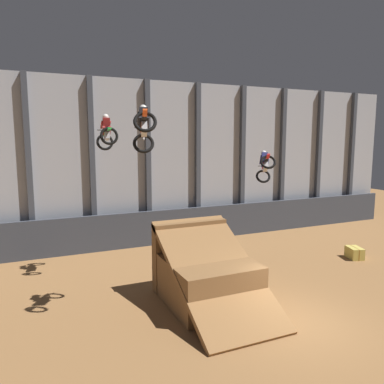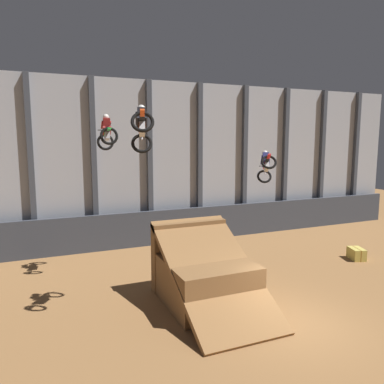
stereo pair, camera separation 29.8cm
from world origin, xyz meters
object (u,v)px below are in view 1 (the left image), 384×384
(rider_bike_center_air, at_px, (144,127))
(rider_bike_right_air, at_px, (265,165))
(dirt_ramp, at_px, (205,274))
(hay_bale_trackside, at_px, (354,253))
(traffic_cone_near_ramp, at_px, (170,262))
(rider_bike_left_air, at_px, (107,134))

(rider_bike_center_air, xyz_separation_m, rider_bike_right_air, (7.02, 3.23, -1.65))
(dirt_ramp, xyz_separation_m, hay_bale_trackside, (8.93, 1.31, -0.69))
(dirt_ramp, height_order, traffic_cone_near_ramp, dirt_ramp)
(rider_bike_right_air, bearing_deg, rider_bike_left_air, -161.80)
(rider_bike_center_air, relative_size, rider_bike_right_air, 0.99)
(rider_bike_left_air, xyz_separation_m, hay_bale_trackside, (11.54, -2.75, -5.84))
(rider_bike_right_air, xyz_separation_m, hay_bale_trackside, (4.10, -1.96, -4.36))
(rider_bike_center_air, bearing_deg, hay_bale_trackside, 20.31)
(rider_bike_right_air, relative_size, hay_bale_trackside, 1.73)
(dirt_ramp, xyz_separation_m, rider_bike_right_air, (4.83, 3.27, 3.67))
(rider_bike_center_air, height_order, traffic_cone_near_ramp, rider_bike_center_air)
(rider_bike_left_air, distance_m, rider_bike_right_air, 7.63)
(dirt_ramp, bearing_deg, hay_bale_trackside, 8.35)
(rider_bike_left_air, relative_size, traffic_cone_near_ramp, 3.03)
(dirt_ramp, bearing_deg, traffic_cone_near_ramp, 89.25)
(traffic_cone_near_ramp, height_order, hay_bale_trackside, traffic_cone_near_ramp)
(dirt_ramp, bearing_deg, rider_bike_left_air, 122.76)
(dirt_ramp, relative_size, rider_bike_right_air, 2.79)
(traffic_cone_near_ramp, bearing_deg, rider_bike_center_air, -121.57)
(dirt_ramp, height_order, rider_bike_right_air, rider_bike_right_air)
(rider_bike_center_air, bearing_deg, rider_bike_right_air, 38.48)
(rider_bike_left_air, height_order, traffic_cone_near_ramp, rider_bike_left_air)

